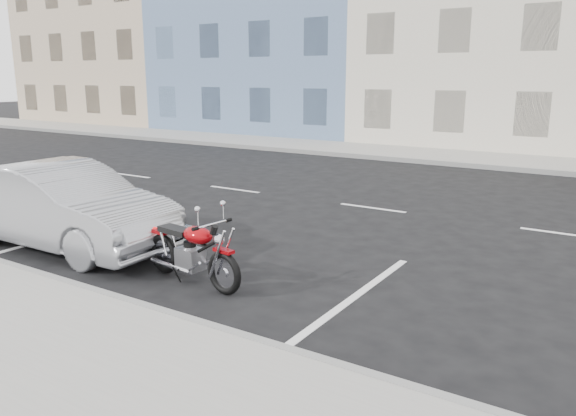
# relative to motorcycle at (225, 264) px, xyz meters

# --- Properties ---
(ground) EXTENTS (120.00, 120.00, 0.00)m
(ground) POSITION_rel_motorcycle_xyz_m (1.54, 5.90, -0.45)
(ground) COLOR black
(ground) RESTS_ON ground
(sidewalk_far) EXTENTS (80.00, 3.40, 0.15)m
(sidewalk_far) POSITION_rel_motorcycle_xyz_m (-3.46, 14.60, -0.37)
(sidewalk_far) COLOR gray
(sidewalk_far) RESTS_ON ground
(curb_near) EXTENTS (80.00, 0.12, 0.16)m
(curb_near) POSITION_rel_motorcycle_xyz_m (-3.46, -1.10, -0.37)
(curb_near) COLOR gray
(curb_near) RESTS_ON ground
(curb_far) EXTENTS (80.00, 0.12, 0.16)m
(curb_far) POSITION_rel_motorcycle_xyz_m (-3.46, 12.90, -0.37)
(curb_far) COLOR gray
(curb_far) RESTS_ON ground
(bldg_far_west) EXTENTS (12.00, 12.00, 12.00)m
(bldg_far_west) POSITION_rel_motorcycle_xyz_m (-24.46, 22.20, 5.55)
(bldg_far_west) COLOR tan
(bldg_far_west) RESTS_ON ground
(bldg_blue) EXTENTS (12.00, 12.00, 13.00)m
(bldg_blue) POSITION_rel_motorcycle_xyz_m (-12.46, 22.20, 6.05)
(bldg_blue) COLOR slate
(bldg_blue) RESTS_ON ground
(bldg_cream) EXTENTS (12.00, 12.00, 11.50)m
(bldg_cream) POSITION_rel_motorcycle_xyz_m (-0.46, 22.20, 5.30)
(bldg_cream) COLOR beige
(bldg_cream) RESTS_ON ground
(motorcycle) EXTENTS (1.96, 0.65, 0.99)m
(motorcycle) POSITION_rel_motorcycle_xyz_m (0.00, 0.00, 0.00)
(motorcycle) COLOR black
(motorcycle) RESTS_ON ground
(sedan_silver) EXTENTS (4.53, 1.67, 1.48)m
(sedan_silver) POSITION_rel_motorcycle_xyz_m (-3.78, 0.22, 0.29)
(sedan_silver) COLOR #999BA0
(sedan_silver) RESTS_ON ground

